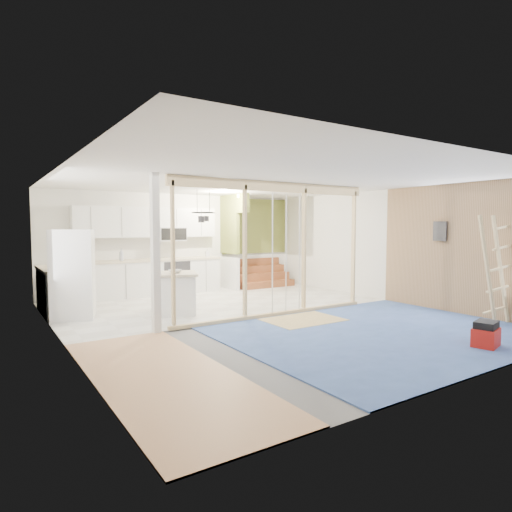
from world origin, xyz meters
TOP-DOWN VIEW (x-y plane):
  - room at (0.00, 0.00)m, footprint 7.01×8.01m
  - floor_overlays at (0.07, 0.06)m, footprint 7.00×8.00m
  - stud_frame at (-0.27, -0.00)m, footprint 4.66×0.14m
  - base_cabinets at (-1.61, 3.36)m, footprint 4.45×2.24m
  - upper_cabinets at (-0.84, 3.82)m, footprint 3.60×0.41m
  - green_partition at (2.04, 3.66)m, footprint 2.25×1.51m
  - pot_rack at (-0.31, 1.89)m, footprint 0.52×0.52m
  - sheathing_panel at (3.48, -2.00)m, footprint 0.02×4.00m
  - electrical_panel at (3.43, -1.40)m, footprint 0.04×0.30m
  - ceiling_light at (1.40, 3.00)m, footprint 0.32×0.32m
  - fridge at (-3.02, 1.87)m, footprint 0.92×0.89m
  - island at (-1.26, 1.25)m, footprint 1.09×1.09m
  - bowl at (-1.28, 1.17)m, footprint 0.32×0.32m
  - soap_bottle_a at (-1.64, 3.59)m, footprint 0.14×0.14m
  - soap_bottle_b at (0.70, 3.72)m, footprint 0.11×0.11m
  - toolbox at (1.59, -3.40)m, footprint 0.47×0.40m
  - ladder at (3.13, -2.71)m, footprint 1.02×0.19m

SIDE VIEW (x-z plane):
  - floor_overlays at x=0.07m, z-range 0.00..0.02m
  - toolbox at x=1.59m, z-range -0.01..0.38m
  - island at x=-1.26m, z-range 0.00..0.83m
  - base_cabinets at x=-1.61m, z-range 0.00..0.93m
  - fridge at x=-3.02m, z-range 0.00..1.69m
  - bowl at x=-1.28m, z-range 0.83..0.90m
  - green_partition at x=2.04m, z-range -0.36..2.24m
  - ladder at x=3.13m, z-range 0.02..1.95m
  - soap_bottle_b at x=0.70m, z-range 0.93..1.14m
  - soap_bottle_a at x=-1.64m, z-range 0.93..1.22m
  - sheathing_panel at x=3.48m, z-range 0.00..2.60m
  - room at x=0.00m, z-range 0.00..2.61m
  - stud_frame at x=-0.27m, z-range 0.31..2.91m
  - electrical_panel at x=3.43m, z-range 1.45..1.85m
  - upper_cabinets at x=-0.84m, z-range 1.39..2.25m
  - pot_rack at x=-0.31m, z-range 1.64..2.36m
  - ceiling_light at x=1.40m, z-range 2.50..2.58m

